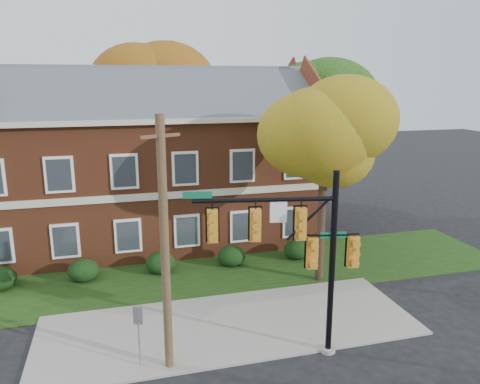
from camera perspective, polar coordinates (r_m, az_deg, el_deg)
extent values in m
plane|color=black|center=(17.46, -0.42, -17.61)|extent=(120.00, 120.00, 0.00)
cube|color=gray|center=(18.28, -1.25, -15.94)|extent=(14.00, 5.00, 0.08)
cube|color=#193811|center=(22.67, -4.34, -9.93)|extent=(30.00, 6.00, 0.04)
cube|color=brown|center=(27.09, -11.04, 1.50)|extent=(18.00, 8.00, 7.00)
cube|color=beige|center=(26.58, -11.40, 9.15)|extent=(18.80, 8.80, 0.24)
cube|color=beige|center=(23.17, -10.28, -0.50)|extent=(18.00, 0.12, 0.35)
ellipsoid|color=black|center=(23.39, -27.23, -9.38)|extent=(1.40, 1.26, 1.05)
ellipsoid|color=black|center=(22.87, -18.54, -9.05)|extent=(1.40, 1.26, 1.05)
ellipsoid|color=black|center=(22.87, -9.68, -8.50)|extent=(1.40, 1.26, 1.05)
ellipsoid|color=black|center=(23.41, -1.05, -7.78)|extent=(1.40, 1.26, 1.05)
ellipsoid|color=black|center=(24.44, 7.00, -6.94)|extent=(1.40, 1.26, 1.05)
cylinder|color=black|center=(21.35, 9.89, -3.42)|extent=(0.36, 0.36, 5.76)
ellipsoid|color=#C56B10|center=(20.60, 10.30, 6.20)|extent=(4.25, 4.25, 3.60)
ellipsoid|color=#C56B10|center=(20.48, 12.41, 7.75)|extent=(3.50, 3.50, 3.00)
cylinder|color=black|center=(30.78, 9.68, 3.03)|extent=(0.36, 0.36, 7.04)
ellipsoid|color=#103C11|center=(30.31, 10.02, 11.23)|extent=(5.95, 5.95, 5.04)
ellipsoid|color=#103C11|center=(30.20, 12.03, 12.28)|extent=(4.90, 4.90, 4.20)
cylinder|color=black|center=(34.96, -10.44, 4.77)|extent=(0.36, 0.36, 7.68)
ellipsoid|color=#C33910|center=(34.57, -10.78, 12.65)|extent=(6.46, 6.46, 5.47)
ellipsoid|color=#C33910|center=(34.09, -9.11, 13.72)|extent=(5.32, 5.32, 4.56)
cylinder|color=gray|center=(17.08, 10.66, -18.36)|extent=(0.50, 0.50, 0.14)
cylinder|color=black|center=(15.69, 11.15, -8.75)|extent=(0.23, 0.23, 6.30)
cylinder|color=black|center=(14.53, 2.99, -0.96)|extent=(4.45, 0.96, 0.14)
cylinder|color=black|center=(15.33, 11.33, -5.17)|extent=(1.61, 0.36, 0.07)
cube|color=orange|center=(14.63, -3.36, -4.17)|extent=(0.44, 0.34, 1.04)
cube|color=orange|center=(14.72, 1.91, -4.04)|extent=(0.44, 0.34, 1.04)
cube|color=orange|center=(14.95, 7.41, -3.87)|extent=(0.44, 0.34, 1.04)
cube|color=silver|center=(14.70, 4.71, -2.45)|extent=(0.54, 0.13, 0.67)
cube|color=#0D653E|center=(14.36, -5.21, -0.37)|extent=(0.89, 0.20, 0.22)
cube|color=orange|center=(15.36, 8.79, -7.35)|extent=(0.44, 0.34, 1.04)
cube|color=orange|center=(15.72, 13.61, -7.08)|extent=(0.44, 0.34, 1.04)
cube|color=#0D653E|center=(15.33, 11.33, -5.17)|extent=(0.85, 0.19, 0.21)
cylinder|color=#473721|center=(14.41, -9.14, -6.88)|extent=(0.36, 0.36, 8.10)
cube|color=#473721|center=(13.61, -9.68, 6.75)|extent=(1.18, 0.60, 0.09)
cylinder|color=slate|center=(15.88, -12.21, -16.97)|extent=(0.07, 0.07, 2.10)
cube|color=slate|center=(15.51, -12.35, -14.52)|extent=(0.30, 0.15, 0.59)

